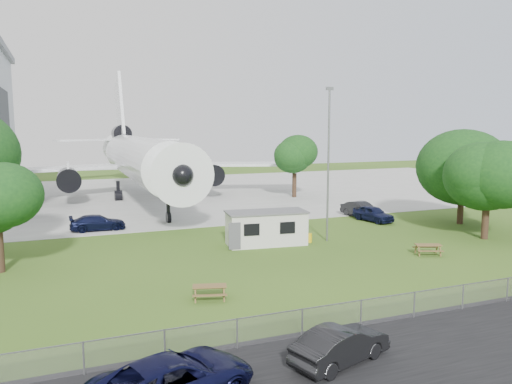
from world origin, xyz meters
name	(u,v)px	position (x,y,z in m)	size (l,w,h in m)	color
ground	(262,273)	(0.00, 0.00, 0.00)	(160.00, 160.00, 0.00)	#4E7123
asphalt_strip	(389,364)	(0.00, -13.00, 0.01)	(120.00, 8.00, 0.02)	black
concrete_apron	(153,195)	(0.00, 38.00, 0.01)	(120.00, 46.00, 0.03)	#B7B7B2
airliner	(139,157)	(-2.00, 35.86, 5.27)	(46.36, 47.73, 17.69)	white
site_cabin	(266,228)	(3.25, 6.92, 1.31)	(6.88, 3.39, 2.62)	beige
picnic_west	(210,299)	(-4.38, -3.37, 0.00)	(1.80, 1.50, 0.76)	brown
picnic_east	(428,255)	(12.74, -0.27, 0.00)	(1.80, 1.50, 0.76)	brown
fence	(342,330)	(0.00, -9.50, 0.00)	(58.00, 0.04, 1.30)	gray
lamp_mast	(328,166)	(8.20, 6.20, 6.00)	(0.16, 0.16, 12.00)	slate
tree_east_front	(488,177)	(20.53, 2.11, 5.06)	(7.64, 7.64, 8.88)	#382619
tree_east_back	(463,167)	(23.41, 7.79, 5.33)	(8.30, 8.30, 9.49)	#382619
tree_far_apron	(295,156)	(16.60, 29.33, 5.30)	(5.55, 5.55, 8.10)	#382619
car_centre_sedan	(341,345)	(-1.69, -12.17, 0.72)	(1.52, 4.36, 1.44)	black
car_west_estate	(173,380)	(-8.32, -12.53, 0.79)	(2.63, 5.69, 1.58)	black
car_ne_hatch	(373,214)	(16.45, 11.77, 0.75)	(1.76, 4.38, 1.49)	black
car_ne_sedan	(361,210)	(16.69, 14.14, 0.76)	(1.61, 4.61, 1.52)	black
car_apron_van	(98,223)	(-8.54, 17.18, 0.69)	(1.92, 4.73, 1.37)	black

